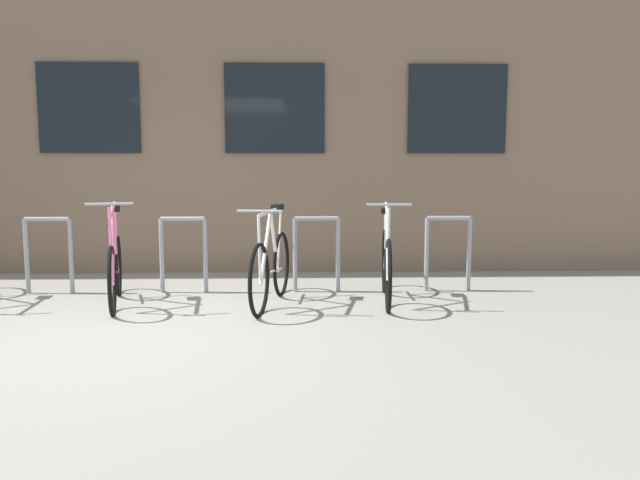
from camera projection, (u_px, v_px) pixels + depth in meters
name	position (u px, v px, depth m)	size (l,w,h in m)	color
ground_plane	(115.00, 339.00, 5.08)	(42.00, 42.00, 0.00)	gray
storefront_building	(220.00, 88.00, 11.68)	(28.00, 7.63, 5.83)	#7A604C
bike_rack	(183.00, 247.00, 6.91)	(6.54, 0.05, 0.86)	gray
bicycle_white	(271.00, 267.00, 6.33)	(0.47, 1.70, 1.04)	black
bicycle_pink	(115.00, 267.00, 6.35)	(0.52, 1.63, 1.10)	black
bicycle_silver	(386.00, 264.00, 6.50)	(0.44, 1.71, 1.08)	black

